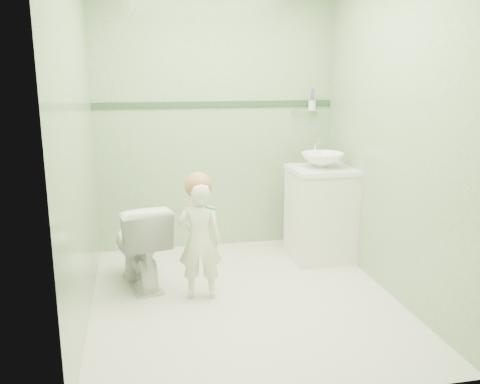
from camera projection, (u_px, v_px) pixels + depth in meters
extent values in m
plane|color=silver|center=(244.00, 299.00, 3.77)|extent=(2.50, 2.50, 0.00)
cube|color=#82AA78|center=(216.00, 120.00, 4.68)|extent=(2.20, 0.04, 2.40)
cube|color=#82AA78|center=(302.00, 172.00, 2.30)|extent=(2.20, 0.04, 2.40)
cube|color=#82AA78|center=(78.00, 142.00, 3.28)|extent=(0.04, 2.50, 2.40)
cube|color=#82AA78|center=(392.00, 134.00, 3.71)|extent=(0.04, 2.50, 2.40)
cube|color=#2B4B2E|center=(216.00, 104.00, 4.64)|extent=(2.20, 0.02, 0.05)
cube|color=silver|center=(320.00, 215.00, 4.51)|extent=(0.52, 0.50, 0.80)
cube|color=white|center=(322.00, 170.00, 4.42)|extent=(0.54, 0.52, 0.04)
imported|color=white|center=(322.00, 160.00, 4.40)|extent=(0.37, 0.37, 0.13)
cylinder|color=silver|center=(315.00, 150.00, 4.57)|extent=(0.03, 0.03, 0.18)
cylinder|color=silver|center=(317.00, 142.00, 4.51)|extent=(0.02, 0.12, 0.02)
cylinder|color=silver|center=(305.00, 111.00, 4.78)|extent=(0.26, 0.02, 0.02)
cylinder|color=silver|center=(312.00, 105.00, 4.76)|extent=(0.07, 0.07, 0.09)
cylinder|color=orange|center=(311.00, 98.00, 4.75)|extent=(0.01, 0.01, 0.17)
cylinder|color=#BF3646|center=(313.00, 98.00, 4.76)|extent=(0.01, 0.01, 0.17)
cylinder|color=purple|center=(313.00, 98.00, 4.73)|extent=(0.01, 0.01, 0.17)
cylinder|color=#383BD8|center=(311.00, 98.00, 4.74)|extent=(0.01, 0.01, 0.17)
imported|color=white|center=(140.00, 244.00, 3.95)|extent=(0.52, 0.73, 0.67)
imported|color=beige|center=(200.00, 241.00, 3.71)|extent=(0.35, 0.26, 0.88)
sphere|color=#A47041|center=(198.00, 186.00, 3.64)|extent=(0.20, 0.20, 0.20)
cylinder|color=#0A8571|center=(210.00, 208.00, 3.52)|extent=(0.09, 0.12, 0.06)
cube|color=white|center=(201.00, 201.00, 3.56)|extent=(0.03, 0.03, 0.02)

